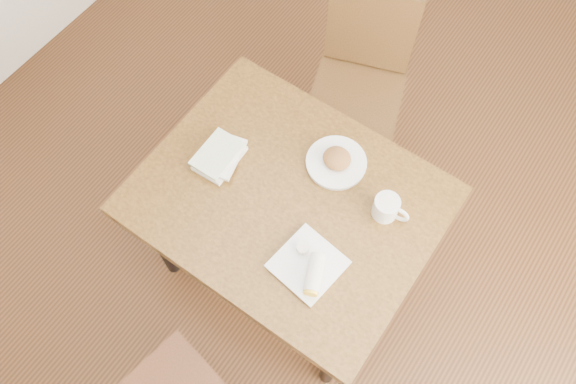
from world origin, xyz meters
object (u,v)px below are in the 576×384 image
Objects in this scene: table at (288,207)px; plate_burrito at (310,267)px; chair_far at (361,73)px; coffee_mug at (387,208)px; plate_scone at (336,161)px; book_stack at (220,156)px.

table is 4.45× the size of plate_burrito.
table is at bearing -79.69° from chair_far.
coffee_mug reaches higher than table.
table is 1.15× the size of chair_far.
book_stack is at bearing -147.54° from plate_scone.
plate_scone is 0.44m from plate_burrito.
plate_burrito is (0.15, -0.41, -0.00)m from plate_scone.
book_stack is (-0.31, -0.01, 0.11)m from table.
chair_far is at bearing 110.50° from plate_burrito.
plate_burrito is (-0.11, -0.34, -0.03)m from coffee_mug.
chair_far is 1.08m from plate_burrito.
chair_far is 6.79× the size of coffee_mug.
chair_far reaches higher than plate_burrito.
plate_burrito is (0.37, -0.99, 0.22)m from chair_far.
chair_far is 4.41× the size of book_stack.
coffee_mug reaches higher than plate_burrito.
coffee_mug is 0.36m from plate_burrito.
plate_burrito is (0.22, -0.19, 0.11)m from table.
chair_far is 4.06× the size of plate_scone.
book_stack is (-0.53, 0.17, 0.00)m from plate_burrito.
chair_far is 0.87m from book_stack.
coffee_mug is (0.48, -0.65, 0.25)m from chair_far.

